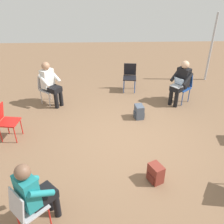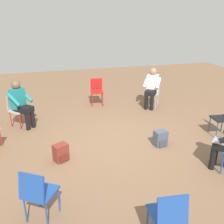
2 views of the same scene
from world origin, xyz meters
name	(u,v)px [view 1 (image 1 of 2)]	position (x,y,z in m)	size (l,w,h in m)	color
ground_plane	(128,140)	(0.00, 0.00, 0.00)	(16.66, 16.66, 0.00)	brown
chair_south	(130,75)	(-0.27, -2.65, 0.50)	(0.44, 0.48, 0.85)	black
chair_northeast	(26,208)	(1.66, 2.20, 0.50)	(0.58, 0.58, 0.85)	#B7B7BC
chair_east	(5,120)	(2.73, -0.17, 0.50)	(0.48, 0.45, 0.85)	red
chair_southwest	(183,85)	(-1.73, -1.85, 0.50)	(0.59, 0.58, 0.85)	#1E4799
chair_southeast	(47,87)	(2.14, -1.87, 0.50)	(0.58, 0.57, 0.85)	#B7B7BC
person_with_laptop	(181,81)	(-1.61, -1.74, 0.69)	(0.64, 0.63, 1.24)	black
person_in_teal	(34,191)	(1.55, 2.08, 0.69)	(0.63, 0.63, 1.24)	black
person_in_white	(50,82)	(2.01, -1.77, 0.69)	(0.63, 0.63, 1.24)	black
backpack_near_laptop_user	(139,112)	(-0.37, -0.95, 0.16)	(0.28, 0.31, 0.36)	#475160
backpack_by_empty_chair	(156,174)	(-0.39, 1.26, 0.16)	(0.31, 0.34, 0.36)	maroon
tent_pole_near	(211,48)	(-2.99, -3.38, 1.11)	(0.07, 0.07, 2.23)	#B2B2B7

